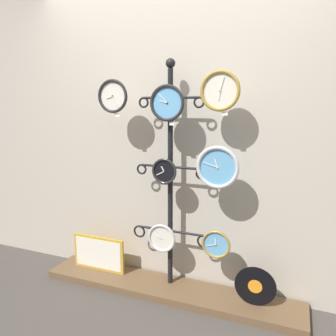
{
  "coord_description": "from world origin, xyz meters",
  "views": [
    {
      "loc": [
        0.93,
        -1.98,
        1.55
      ],
      "look_at": [
        0.0,
        0.36,
        1.07
      ],
      "focal_mm": 35.0,
      "sensor_mm": 36.0,
      "label": 1
    }
  ],
  "objects_px": {
    "clock_top_right": "(220,91)",
    "clock_middle_right": "(218,167)",
    "picture_frame": "(99,253)",
    "clock_bottom_center": "(162,238)",
    "clock_top_center": "(167,103)",
    "clock_middle_center": "(164,171)",
    "clock_bottom_right": "(216,244)",
    "display_stand": "(170,223)",
    "vinyl_record": "(255,286)",
    "clock_top_left": "(113,96)"
  },
  "relations": [
    {
      "from": "clock_top_right",
      "to": "clock_middle_right",
      "type": "relative_size",
      "value": 0.91
    },
    {
      "from": "clock_middle_right",
      "to": "picture_frame",
      "type": "relative_size",
      "value": 0.62
    },
    {
      "from": "clock_top_right",
      "to": "clock_bottom_center",
      "type": "height_order",
      "value": "clock_top_right"
    },
    {
      "from": "clock_top_center",
      "to": "clock_middle_center",
      "type": "distance_m",
      "value": 0.52
    },
    {
      "from": "clock_bottom_right",
      "to": "clock_top_center",
      "type": "bearing_deg",
      "value": -179.98
    },
    {
      "from": "display_stand",
      "to": "clock_middle_right",
      "type": "bearing_deg",
      "value": -14.18
    },
    {
      "from": "clock_middle_right",
      "to": "vinyl_record",
      "type": "distance_m",
      "value": 0.95
    },
    {
      "from": "clock_top_right",
      "to": "display_stand",
      "type": "bearing_deg",
      "value": 168.6
    },
    {
      "from": "clock_top_center",
      "to": "picture_frame",
      "type": "distance_m",
      "value": 1.52
    },
    {
      "from": "clock_top_left",
      "to": "picture_frame",
      "type": "bearing_deg",
      "value": 165.08
    },
    {
      "from": "clock_bottom_right",
      "to": "clock_top_left",
      "type": "bearing_deg",
      "value": -178.54
    },
    {
      "from": "clock_bottom_right",
      "to": "clock_top_right",
      "type": "bearing_deg",
      "value": -171.72
    },
    {
      "from": "clock_bottom_right",
      "to": "picture_frame",
      "type": "height_order",
      "value": "clock_bottom_right"
    },
    {
      "from": "clock_top_right",
      "to": "clock_bottom_center",
      "type": "relative_size",
      "value": 1.2
    },
    {
      "from": "clock_bottom_center",
      "to": "vinyl_record",
      "type": "height_order",
      "value": "clock_bottom_center"
    },
    {
      "from": "display_stand",
      "to": "clock_middle_right",
      "type": "distance_m",
      "value": 0.66
    },
    {
      "from": "clock_middle_center",
      "to": "clock_top_center",
      "type": "bearing_deg",
      "value": 21.02
    },
    {
      "from": "clock_bottom_right",
      "to": "picture_frame",
      "type": "bearing_deg",
      "value": 177.77
    },
    {
      "from": "vinyl_record",
      "to": "clock_top_center",
      "type": "bearing_deg",
      "value": -178.82
    },
    {
      "from": "clock_top_center",
      "to": "display_stand",
      "type": "bearing_deg",
      "value": 94.58
    },
    {
      "from": "clock_middle_right",
      "to": "clock_top_left",
      "type": "bearing_deg",
      "value": 179.99
    },
    {
      "from": "clock_middle_center",
      "to": "clock_bottom_center",
      "type": "relative_size",
      "value": 0.86
    },
    {
      "from": "clock_bottom_center",
      "to": "picture_frame",
      "type": "height_order",
      "value": "clock_bottom_center"
    },
    {
      "from": "clock_top_left",
      "to": "clock_bottom_center",
      "type": "bearing_deg",
      "value": 3.69
    },
    {
      "from": "display_stand",
      "to": "picture_frame",
      "type": "height_order",
      "value": "display_stand"
    },
    {
      "from": "clock_middle_right",
      "to": "clock_bottom_right",
      "type": "relative_size",
      "value": 1.41
    },
    {
      "from": "clock_top_right",
      "to": "clock_bottom_right",
      "type": "height_order",
      "value": "clock_top_right"
    },
    {
      "from": "clock_top_center",
      "to": "clock_top_right",
      "type": "xyz_separation_m",
      "value": [
        0.4,
        -0.0,
        0.08
      ]
    },
    {
      "from": "clock_bottom_center",
      "to": "vinyl_record",
      "type": "xyz_separation_m",
      "value": [
        0.75,
        0.01,
        -0.27
      ]
    },
    {
      "from": "display_stand",
      "to": "picture_frame",
      "type": "bearing_deg",
      "value": -176.82
    },
    {
      "from": "display_stand",
      "to": "picture_frame",
      "type": "distance_m",
      "value": 0.78
    },
    {
      "from": "clock_middle_center",
      "to": "vinyl_record",
      "type": "xyz_separation_m",
      "value": [
        0.72,
        0.02,
        -0.83
      ]
    },
    {
      "from": "clock_top_left",
      "to": "picture_frame",
      "type": "height_order",
      "value": "clock_top_left"
    },
    {
      "from": "clock_top_center",
      "to": "picture_frame",
      "type": "xyz_separation_m",
      "value": [
        -0.69,
        0.04,
        -1.35
      ]
    },
    {
      "from": "clock_top_left",
      "to": "clock_bottom_right",
      "type": "bearing_deg",
      "value": 1.46
    },
    {
      "from": "clock_top_center",
      "to": "clock_middle_center",
      "type": "height_order",
      "value": "clock_top_center"
    },
    {
      "from": "clock_top_right",
      "to": "vinyl_record",
      "type": "xyz_separation_m",
      "value": [
        0.31,
        0.01,
        -1.43
      ]
    },
    {
      "from": "display_stand",
      "to": "clock_top_left",
      "type": "height_order",
      "value": "display_stand"
    },
    {
      "from": "clock_bottom_right",
      "to": "vinyl_record",
      "type": "height_order",
      "value": "clock_bottom_right"
    },
    {
      "from": "clock_top_center",
      "to": "clock_top_right",
      "type": "relative_size",
      "value": 0.96
    },
    {
      "from": "picture_frame",
      "to": "clock_top_center",
      "type": "bearing_deg",
      "value": -3.52
    },
    {
      "from": "clock_top_left",
      "to": "picture_frame",
      "type": "xyz_separation_m",
      "value": [
        -0.24,
        0.06,
        -1.4
      ]
    },
    {
      "from": "clock_top_right",
      "to": "clock_middle_right",
      "type": "distance_m",
      "value": 0.54
    },
    {
      "from": "display_stand",
      "to": "picture_frame",
      "type": "relative_size",
      "value": 3.71
    },
    {
      "from": "clock_middle_right",
      "to": "picture_frame",
      "type": "distance_m",
      "value": 1.41
    },
    {
      "from": "display_stand",
      "to": "clock_top_left",
      "type": "xyz_separation_m",
      "value": [
        -0.45,
        -0.1,
        1.02
      ]
    },
    {
      "from": "clock_top_center",
      "to": "clock_top_right",
      "type": "height_order",
      "value": "clock_top_right"
    },
    {
      "from": "display_stand",
      "to": "clock_bottom_right",
      "type": "distance_m",
      "value": 0.42
    },
    {
      "from": "clock_bottom_right",
      "to": "vinyl_record",
      "type": "xyz_separation_m",
      "value": [
        0.3,
        0.01,
        -0.29
      ]
    },
    {
      "from": "clock_middle_right",
      "to": "picture_frame",
      "type": "bearing_deg",
      "value": 176.62
    }
  ]
}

